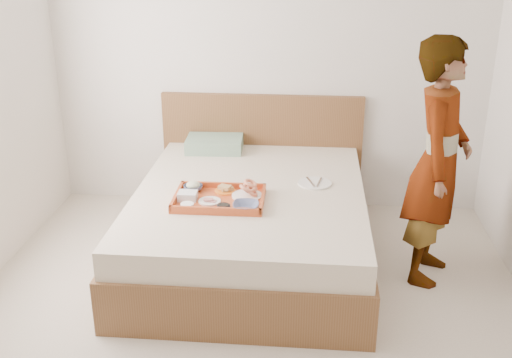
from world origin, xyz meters
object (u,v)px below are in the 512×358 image
object	(u,v)px
dinner_plate	(315,183)
bed	(250,224)
tray	(219,198)
person	(438,163)

from	to	relation	value
dinner_plate	bed	bearing A→B (deg)	-162.42
bed	tray	size ratio (longest dim) A/B	3.42
tray	dinner_plate	xyz separation A→B (m)	(0.62, 0.36, -0.02)
tray	dinner_plate	bearing A→B (deg)	29.61
bed	tray	distance (m)	0.41
person	tray	bearing A→B (deg)	113.90
tray	person	bearing A→B (deg)	4.28
bed	tray	world-z (taller)	tray
tray	bed	bearing A→B (deg)	50.59
dinner_plate	person	world-z (taller)	person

